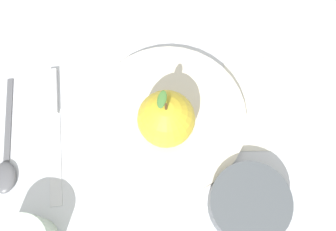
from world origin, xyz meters
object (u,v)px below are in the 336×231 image
at_px(linen_napkin, 262,102).
at_px(apple, 166,119).
at_px(spoon, 5,163).
at_px(knife, 54,122).
at_px(dinner_plate, 168,118).
at_px(side_bowl, 250,203).

bearing_deg(linen_napkin, apple, 74.70).
relative_size(spoon, linen_napkin, 1.10).
bearing_deg(linen_napkin, knife, 63.15).
bearing_deg(knife, linen_napkin, -116.85).
bearing_deg(knife, dinner_plate, -121.21).
height_order(dinner_plate, side_bowl, side_bowl).
height_order(apple, knife, apple).
bearing_deg(spoon, knife, -77.82).
xyz_separation_m(dinner_plate, linen_napkin, (-0.06, -0.14, -0.01)).
bearing_deg(spoon, linen_napkin, -108.54).
distance_m(knife, linen_napkin, 0.33).
bearing_deg(dinner_plate, side_bowl, -171.56).
relative_size(side_bowl, spoon, 0.65).
distance_m(knife, spoon, 0.09).
relative_size(dinner_plate, linen_napkin, 1.52).
relative_size(apple, knife, 0.49).
relative_size(dinner_plate, apple, 2.43).
bearing_deg(linen_napkin, side_bowl, 135.28).
height_order(side_bowl, knife, side_bowl).
bearing_deg(dinner_plate, spoon, 73.36).
bearing_deg(dinner_plate, knife, 58.79).
xyz_separation_m(dinner_plate, knife, (0.09, 0.15, -0.01)).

